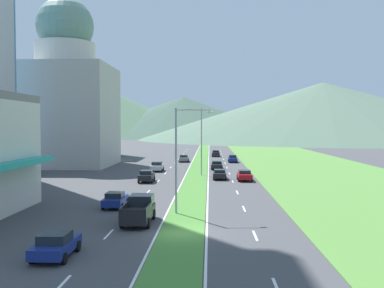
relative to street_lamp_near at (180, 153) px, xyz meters
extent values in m
plane|color=#424244|center=(0.56, -7.11, -5.28)|extent=(600.00, 600.00, 0.00)
cube|color=#477F33|center=(0.56, 52.89, -5.25)|extent=(3.20, 240.00, 0.06)
cube|color=#518438|center=(21.16, 52.89, -5.25)|extent=(24.00, 240.00, 0.06)
cube|color=silver|center=(-4.54, -17.25, -5.28)|extent=(0.16, 2.80, 0.01)
cube|color=silver|center=(-4.54, -7.38, -5.28)|extent=(0.16, 2.80, 0.01)
cube|color=silver|center=(-4.54, 2.48, -5.28)|extent=(0.16, 2.80, 0.01)
cube|color=silver|center=(-4.54, 12.34, -5.28)|extent=(0.16, 2.80, 0.01)
cube|color=silver|center=(-4.54, 22.21, -5.28)|extent=(0.16, 2.80, 0.01)
cube|color=silver|center=(-4.54, 32.07, -5.28)|extent=(0.16, 2.80, 0.01)
cube|color=silver|center=(-4.54, 41.94, -5.28)|extent=(0.16, 2.80, 0.01)
cube|color=silver|center=(-4.54, 51.80, -5.28)|extent=(0.16, 2.80, 0.01)
cube|color=silver|center=(-4.54, 61.66, -5.28)|extent=(0.16, 2.80, 0.01)
cube|color=silver|center=(-4.54, 71.53, -5.28)|extent=(0.16, 2.80, 0.01)
cube|color=silver|center=(-4.54, 81.39, -5.28)|extent=(0.16, 2.80, 0.01)
cube|color=silver|center=(-4.54, 91.26, -5.28)|extent=(0.16, 2.80, 0.01)
cube|color=silver|center=(-4.54, 101.12, -5.28)|extent=(0.16, 2.80, 0.01)
cube|color=silver|center=(5.66, -17.25, -5.28)|extent=(0.16, 2.80, 0.01)
cube|color=silver|center=(5.66, -7.38, -5.28)|extent=(0.16, 2.80, 0.01)
cube|color=silver|center=(5.66, 2.48, -5.28)|extent=(0.16, 2.80, 0.01)
cube|color=silver|center=(5.66, 12.34, -5.28)|extent=(0.16, 2.80, 0.01)
cube|color=silver|center=(5.66, 22.21, -5.28)|extent=(0.16, 2.80, 0.01)
cube|color=silver|center=(5.66, 32.07, -5.28)|extent=(0.16, 2.80, 0.01)
cube|color=silver|center=(5.66, 41.94, -5.28)|extent=(0.16, 2.80, 0.01)
cube|color=silver|center=(5.66, 51.80, -5.28)|extent=(0.16, 2.80, 0.01)
cube|color=silver|center=(5.66, 61.66, -5.28)|extent=(0.16, 2.80, 0.01)
cube|color=silver|center=(5.66, 71.53, -5.28)|extent=(0.16, 2.80, 0.01)
cube|color=silver|center=(5.66, 81.39, -5.28)|extent=(0.16, 2.80, 0.01)
cube|color=silver|center=(5.66, 91.26, -5.28)|extent=(0.16, 2.80, 0.01)
cube|color=silver|center=(5.66, 101.12, -5.28)|extent=(0.16, 2.80, 0.01)
cube|color=silver|center=(-1.19, 52.89, -5.28)|extent=(0.16, 240.00, 0.01)
cube|color=silver|center=(2.31, 52.89, -5.28)|extent=(0.16, 240.00, 0.01)
cube|color=#B7B2A8|center=(-24.69, 44.80, 4.15)|extent=(17.28, 17.28, 18.87)
cylinder|color=beige|center=(-24.69, 44.80, 15.72)|extent=(11.17, 11.17, 4.26)
sphere|color=slate|center=(-24.69, 44.80, 21.04)|extent=(10.64, 10.64, 10.64)
cube|color=teal|center=(-28.18, 70.68, 4.34)|extent=(13.46, 13.46, 19.26)
cone|color=#47664C|center=(-76.20, 271.66, 12.42)|extent=(167.04, 167.04, 35.40)
cone|color=#3D5647|center=(-15.81, 268.24, 8.48)|extent=(159.06, 159.06, 27.54)
cone|color=#516B56|center=(66.60, 214.74, 10.78)|extent=(210.04, 210.04, 32.12)
cylinder|color=#99999E|center=(-0.38, -0.03, -0.73)|extent=(0.18, 0.18, 9.10)
cylinder|color=#99999E|center=(1.08, 0.09, 3.67)|extent=(2.92, 0.35, 0.10)
ellipsoid|color=silver|center=(2.53, 0.21, 3.47)|extent=(0.56, 0.28, 0.20)
cylinder|color=#99999E|center=(1.26, 29.38, -0.15)|extent=(0.18, 0.18, 10.27)
cylinder|color=#99999E|center=(-0.07, 29.31, 4.84)|extent=(2.65, 0.25, 0.10)
ellipsoid|color=silver|center=(-1.39, 29.24, 4.64)|extent=(0.56, 0.28, 0.20)
cube|color=black|center=(-6.00, 21.20, -4.58)|extent=(1.81, 4.04, 0.77)
cube|color=black|center=(-6.00, 21.04, -3.94)|extent=(1.56, 1.78, 0.51)
cylinder|color=black|center=(-6.87, 22.45, -4.96)|extent=(0.22, 0.64, 0.64)
cylinder|color=black|center=(-5.13, 22.45, -4.96)|extent=(0.22, 0.64, 0.64)
cylinder|color=black|center=(-6.87, 19.95, -4.96)|extent=(0.22, 0.64, 0.64)
cylinder|color=black|center=(-5.13, 19.95, -4.96)|extent=(0.22, 0.64, 0.64)
cube|color=navy|center=(-6.25, 2.67, -4.64)|extent=(1.77, 4.02, 0.65)
cube|color=black|center=(-6.25, 2.51, -4.08)|extent=(1.52, 1.77, 0.47)
cylinder|color=black|center=(-7.10, 3.92, -4.96)|extent=(0.22, 0.64, 0.64)
cylinder|color=black|center=(-5.40, 3.92, -4.96)|extent=(0.22, 0.64, 0.64)
cylinder|color=black|center=(-7.10, 1.43, -4.96)|extent=(0.22, 0.64, 0.64)
cylinder|color=black|center=(-5.40, 1.43, -4.96)|extent=(0.22, 0.64, 0.64)
cube|color=black|center=(3.93, 24.74, -4.64)|extent=(1.74, 4.16, 0.64)
cube|color=black|center=(3.93, 24.91, -4.12)|extent=(1.50, 1.83, 0.40)
cylinder|color=black|center=(4.76, 23.45, -4.96)|extent=(0.22, 0.64, 0.64)
cylinder|color=black|center=(3.09, 23.45, -4.96)|extent=(0.22, 0.64, 0.64)
cylinder|color=black|center=(4.76, 26.03, -4.96)|extent=(0.22, 0.64, 0.64)
cylinder|color=black|center=(3.09, 26.03, -4.96)|extent=(0.22, 0.64, 0.64)
cube|color=navy|center=(-6.35, -12.84, -4.65)|extent=(1.86, 4.04, 0.62)
cube|color=black|center=(-6.35, -13.00, -4.08)|extent=(1.60, 1.78, 0.53)
cylinder|color=black|center=(-7.24, -11.59, -4.96)|extent=(0.22, 0.64, 0.64)
cylinder|color=black|center=(-5.45, -11.59, -4.96)|extent=(0.22, 0.64, 0.64)
cylinder|color=black|center=(-7.24, -14.09, -4.96)|extent=(0.22, 0.64, 0.64)
cylinder|color=black|center=(-5.45, -14.09, -4.96)|extent=(0.22, 0.64, 0.64)
cube|color=slate|center=(-2.90, 54.51, -4.63)|extent=(1.87, 4.30, 0.66)
cube|color=black|center=(-2.90, 54.34, -4.06)|extent=(1.61, 1.89, 0.47)
cylinder|color=black|center=(-3.80, 55.84, -4.96)|extent=(0.22, 0.64, 0.64)
cylinder|color=black|center=(-2.00, 55.84, -4.96)|extent=(0.22, 0.64, 0.64)
cylinder|color=black|center=(-3.80, 53.18, -4.96)|extent=(0.22, 0.64, 0.64)
cylinder|color=black|center=(-2.00, 53.18, -4.96)|extent=(0.22, 0.64, 0.64)
cube|color=#B2B2B7|center=(-6.25, 35.15, -4.60)|extent=(1.86, 4.14, 0.73)
cube|color=black|center=(-6.25, 34.99, -3.97)|extent=(1.60, 1.82, 0.54)
cylinder|color=black|center=(-7.14, 36.44, -4.96)|extent=(0.22, 0.64, 0.64)
cylinder|color=black|center=(-5.36, 36.44, -4.96)|extent=(0.22, 0.64, 0.64)
cylinder|color=black|center=(-7.14, 33.87, -4.96)|extent=(0.22, 0.64, 0.64)
cylinder|color=black|center=(-5.36, 33.87, -4.96)|extent=(0.22, 0.64, 0.64)
cube|color=black|center=(4.02, 70.64, -4.59)|extent=(1.84, 4.47, 0.75)
cube|color=black|center=(4.02, 70.82, -3.97)|extent=(1.58, 1.97, 0.49)
cylinder|color=black|center=(4.91, 69.25, -4.96)|extent=(0.22, 0.64, 0.64)
cylinder|color=black|center=(3.14, 69.25, -4.96)|extent=(0.22, 0.64, 0.64)
cylinder|color=black|center=(4.91, 72.02, -4.96)|extent=(0.22, 0.64, 0.64)
cylinder|color=black|center=(3.14, 72.02, -4.96)|extent=(0.22, 0.64, 0.64)
cube|color=maroon|center=(7.34, 23.21, -4.63)|extent=(1.84, 4.28, 0.67)
cube|color=black|center=(7.34, 23.39, -4.07)|extent=(1.58, 1.88, 0.46)
cylinder|color=black|center=(8.22, 21.89, -4.96)|extent=(0.22, 0.64, 0.64)
cylinder|color=black|center=(6.46, 21.89, -4.96)|extent=(0.22, 0.64, 0.64)
cylinder|color=black|center=(8.22, 24.54, -4.96)|extent=(0.22, 0.64, 0.64)
cylinder|color=black|center=(6.46, 24.54, -4.96)|extent=(0.22, 0.64, 0.64)
cube|color=black|center=(3.76, 39.00, -4.64)|extent=(1.88, 4.79, 0.64)
cube|color=black|center=(3.76, 39.20, -4.09)|extent=(1.62, 2.11, 0.47)
cylinder|color=black|center=(4.66, 37.52, -4.96)|extent=(0.22, 0.64, 0.64)
cylinder|color=black|center=(2.85, 37.52, -4.96)|extent=(0.22, 0.64, 0.64)
cylinder|color=black|center=(4.66, 40.49, -4.96)|extent=(0.22, 0.64, 0.64)
cylinder|color=black|center=(2.85, 40.49, -4.96)|extent=(0.22, 0.64, 0.64)
cube|color=navy|center=(7.30, 53.85, -4.63)|extent=(1.71, 4.75, 0.66)
cube|color=black|center=(7.30, 54.04, -4.03)|extent=(1.47, 2.09, 0.54)
cylinder|color=black|center=(8.12, 52.38, -4.96)|extent=(0.22, 0.64, 0.64)
cylinder|color=black|center=(6.47, 52.38, -4.96)|extent=(0.22, 0.64, 0.64)
cylinder|color=black|center=(8.12, 55.33, -4.96)|extent=(0.22, 0.64, 0.64)
cylinder|color=black|center=(6.47, 55.33, -4.96)|extent=(0.22, 0.64, 0.64)
cube|color=black|center=(-3.00, -3.96, -4.48)|extent=(2.00, 5.40, 0.80)
cube|color=black|center=(-3.00, -2.36, -3.68)|extent=(1.84, 2.00, 0.80)
cube|color=black|center=(-3.94, -5.06, -3.86)|extent=(0.10, 3.20, 0.44)
cube|color=black|center=(-2.06, -5.06, -3.86)|extent=(0.10, 3.20, 0.44)
cube|color=black|center=(-3.00, -6.61, -3.86)|extent=(1.84, 0.10, 0.44)
cylinder|color=black|center=(-3.96, -2.34, -4.88)|extent=(0.26, 0.80, 0.80)
cylinder|color=black|center=(-2.04, -2.34, -4.88)|extent=(0.26, 0.80, 0.80)
cylinder|color=black|center=(-3.96, -5.58, -4.88)|extent=(0.26, 0.80, 0.80)
cylinder|color=black|center=(-2.04, -5.58, -4.88)|extent=(0.26, 0.80, 0.80)
camera|label=1|loc=(2.50, -37.58, 2.30)|focal=41.17mm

